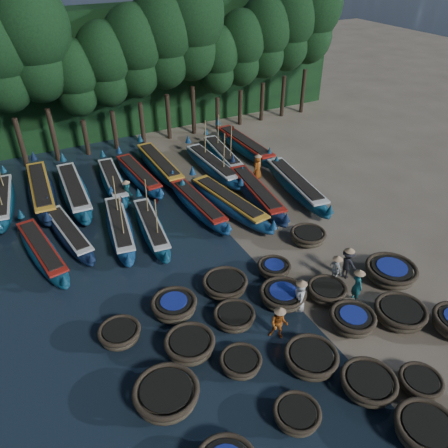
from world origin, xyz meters
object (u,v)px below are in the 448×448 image
coracle_18 (327,291)px  coracle_19 (391,272)px  coracle_11 (241,362)px  fisherman_1 (357,285)px  coracle_21 (174,306)px  coracle_20 (120,334)px  long_boat_17 (244,146)px  long_boat_11 (74,191)px  long_boat_12 (113,181)px  coracle_24 (308,236)px  long_boat_13 (139,175)px  long_boat_9 (3,201)px  fisherman_0 (300,295)px  long_boat_3 (120,227)px  long_boat_4 (151,227)px  long_boat_7 (256,193)px  coracle_6 (297,415)px  coracle_12 (311,359)px  coracle_15 (190,345)px  fisherman_4 (336,269)px  coracle_3 (426,430)px  long_boat_1 (42,251)px  long_boat_15 (212,165)px  fisherman_6 (258,166)px  fisherman_5 (127,191)px  coracle_8 (420,383)px  long_boat_5 (198,205)px  fisherman_3 (347,263)px  coracle_22 (225,284)px  long_boat_6 (229,203)px  long_boat_10 (41,190)px  long_boat_14 (160,165)px  coracle_17 (283,295)px  coracle_10 (166,395)px  long_boat_16 (222,155)px  coracle_14 (400,313)px  coracle_16 (234,317)px

coracle_18 → coracle_19: bearing=-7.0°
coracle_11 → fisherman_1: bearing=7.3°
coracle_21 → coracle_20: bearing=-171.8°
coracle_11 → long_boat_17: bearing=59.1°
long_boat_11 → long_boat_12: long_boat_11 is taller
coracle_24 → long_boat_13: bearing=117.8°
long_boat_13 → coracle_20: bearing=-115.9°
long_boat_9 → fisherman_0: size_ratio=4.24×
coracle_20 → long_boat_3: bearing=72.9°
long_boat_4 → long_boat_7: 7.36m
coracle_6 → coracle_12: bearing=41.4°
coracle_15 → fisherman_4: size_ratio=1.43×
coracle_3 → coracle_12: size_ratio=0.85×
coracle_19 → long_boat_17: bearing=85.6°
long_boat_1 → fisherman_0: 13.72m
coracle_6 → coracle_15: coracle_15 is taller
long_boat_15 → long_boat_12: bearing=169.4°
long_boat_1 → fisherman_6: 15.19m
coracle_20 → coracle_21: bearing=8.2°
coracle_15 → fisherman_5: bearing=83.2°
coracle_18 → long_boat_12: size_ratio=0.28×
long_boat_3 → fisherman_5: size_ratio=4.51×
coracle_8 → coracle_3: bearing=-134.5°
coracle_21 → long_boat_3: (-0.29, 7.33, 0.05)m
long_boat_11 → coracle_19: bearing=-49.4°
long_boat_5 → fisherman_3: 9.99m
long_boat_12 → fisherman_1: fisherman_1 is taller
coracle_22 → fisherman_6: 12.02m
coracle_20 → long_boat_6: long_boat_6 is taller
coracle_8 → long_boat_10: size_ratio=0.20×
long_boat_10 → long_boat_3: bearing=-59.5°
long_boat_14 → long_boat_15: long_boat_15 is taller
coracle_17 → long_boat_9: 18.76m
long_boat_9 → long_boat_14: size_ratio=0.89×
long_boat_12 → long_boat_17: bearing=9.3°
coracle_10 → long_boat_9: long_boat_9 is taller
long_boat_5 → coracle_20: bearing=-135.9°
long_boat_10 → coracle_17: bearing=-58.2°
long_boat_16 → fisherman_3: size_ratio=4.04×
coracle_20 → long_boat_5: long_boat_5 is taller
coracle_14 → fisherman_3: 3.51m
coracle_24 → long_boat_11: 15.29m
long_boat_7 → fisherman_4: 8.73m
coracle_11 → fisherman_5: (0.11, 14.76, 0.43)m
coracle_16 → long_boat_10: size_ratio=0.21×
long_boat_16 → fisherman_3: bearing=-87.0°
coracle_12 → long_boat_9: long_boat_9 is taller
coracle_20 → fisherman_3: 11.41m
coracle_11 → long_boat_14: 18.09m
long_boat_9 → long_boat_17: size_ratio=0.84×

